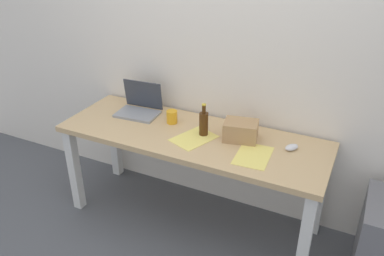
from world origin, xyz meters
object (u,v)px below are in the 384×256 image
(computer_mouse, at_px, (292,147))
(cardboard_box, at_px, (241,131))
(beer_bottle, at_px, (204,123))
(coffee_mug, at_px, (172,117))
(laptop_left, at_px, (139,107))
(desk, at_px, (192,147))

(computer_mouse, height_order, cardboard_box, cardboard_box)
(beer_bottle, relative_size, coffee_mug, 2.46)
(computer_mouse, bearing_deg, laptop_left, -148.52)
(desk, distance_m, computer_mouse, 0.69)
(desk, distance_m, laptop_left, 0.56)
(coffee_mug, bearing_deg, desk, -24.99)
(desk, height_order, laptop_left, laptop_left)
(desk, relative_size, coffee_mug, 20.02)
(desk, xyz_separation_m, beer_bottle, (0.07, 0.03, 0.19))
(desk, height_order, coffee_mug, coffee_mug)
(laptop_left, relative_size, beer_bottle, 1.42)
(beer_bottle, xyz_separation_m, coffee_mug, (-0.29, 0.07, -0.04))
(desk, bearing_deg, coffee_mug, 155.01)
(computer_mouse, xyz_separation_m, coffee_mug, (-0.89, 0.00, 0.03))
(laptop_left, relative_size, cardboard_box, 1.48)
(desk, relative_size, beer_bottle, 8.13)
(desk, relative_size, computer_mouse, 19.02)
(beer_bottle, distance_m, computer_mouse, 0.61)
(cardboard_box, height_order, coffee_mug, cardboard_box)
(laptop_left, relative_size, coffee_mug, 3.50)
(beer_bottle, bearing_deg, desk, -156.73)
(desk, bearing_deg, beer_bottle, 23.27)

